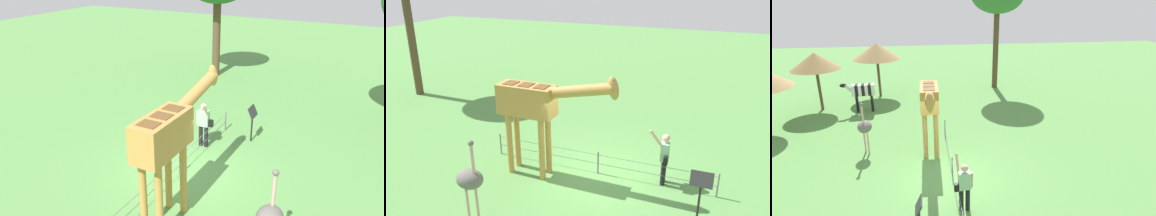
% 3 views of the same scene
% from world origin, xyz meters
% --- Properties ---
extents(ground_plane, '(60.00, 60.00, 0.00)m').
position_xyz_m(ground_plane, '(0.00, 0.00, 0.00)').
color(ground_plane, '#568E47').
extents(giraffe, '(3.68, 0.72, 3.40)m').
position_xyz_m(giraffe, '(-1.70, -0.60, 2.25)').
color(giraffe, '#BC8942').
rests_on(giraffe, ground_plane).
extents(visitor, '(0.60, 0.58, 1.74)m').
position_xyz_m(visitor, '(1.96, 0.26, 0.90)').
color(visitor, black).
rests_on(visitor, ground_plane).
extents(ostrich, '(0.70, 0.56, 2.25)m').
position_xyz_m(ostrich, '(-2.18, -3.24, 1.18)').
color(ostrich, '#CC9E93').
rests_on(ostrich, ground_plane).
extents(info_sign, '(0.56, 0.21, 1.32)m').
position_xyz_m(info_sign, '(3.08, -1.06, 0.95)').
color(info_sign, black).
rests_on(info_sign, ground_plane).
extents(wire_fence, '(7.05, 0.05, 0.75)m').
position_xyz_m(wire_fence, '(0.00, 0.09, 0.40)').
color(wire_fence, slate).
rests_on(wire_fence, ground_plane).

